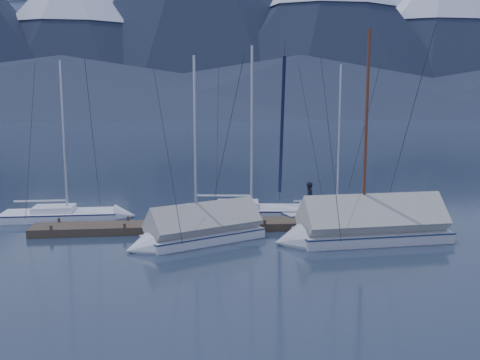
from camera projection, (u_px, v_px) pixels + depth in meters
name	position (u px, v px, depth m)	size (l,w,h in m)	color
ground	(246.00, 240.00, 20.78)	(1000.00, 1000.00, 0.00)	#162031
mountain_range	(189.00, 34.00, 376.97)	(877.00, 584.00, 150.50)	#475675
dock	(240.00, 226.00, 22.73)	(18.00, 1.50, 0.54)	#382D23
mooring_posts	(229.00, 221.00, 22.64)	(15.12, 1.52, 0.35)	#382D23
sailboat_open_left	(77.00, 216.00, 24.63)	(6.29, 2.70, 8.30)	white
sailboat_open_mid	(261.00, 213.00, 25.34)	(7.10, 3.10, 9.13)	silver
sailboat_open_right	(344.00, 213.00, 25.43)	(6.40, 3.20, 8.15)	#B8BCC6
sailboat_covered_near	(359.00, 230.00, 20.58)	(7.31, 3.09, 9.31)	silver
sailboat_covered_far	(194.00, 233.00, 20.35)	(5.94, 4.11, 8.10)	silver
person	(310.00, 200.00, 23.39)	(0.60, 0.39, 1.65)	black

